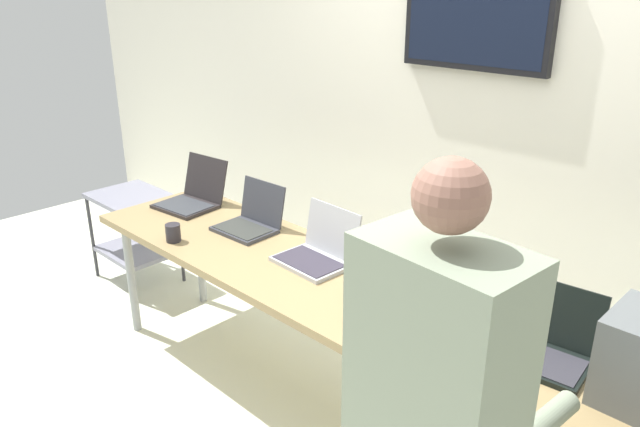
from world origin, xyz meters
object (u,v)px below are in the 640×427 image
laptop_station_3 (412,286)px  laptop_station_4 (540,340)px  workbench (340,295)px  laptop_station_2 (319,250)px  coffee_mug (173,233)px  laptop_station_0 (193,195)px  storage_cart (134,224)px  person (436,395)px  laptop_station_1 (251,219)px

laptop_station_3 → laptop_station_4: size_ratio=0.85×
workbench → laptop_station_4: 0.89m
laptop_station_2 → laptop_station_4: size_ratio=0.91×
coffee_mug → workbench: bearing=14.7°
laptop_station_0 → laptop_station_2: (1.09, -0.02, -0.00)m
coffee_mug → storage_cart: 1.25m
laptop_station_0 → laptop_station_2: size_ratio=1.05×
laptop_station_3 → coffee_mug: laptop_station_3 is taller
laptop_station_0 → coffee_mug: bearing=-45.7°
person → laptop_station_0: bearing=161.3°
laptop_station_1 → coffee_mug: 0.42m
laptop_station_1 → person: (1.70, -0.76, 0.19)m
storage_cart → laptop_station_2: bearing=-0.4°
laptop_station_3 → laptop_station_4: bearing=-0.2°
laptop_station_0 → laptop_station_4: (2.20, -0.02, -0.01)m
laptop_station_3 → workbench: bearing=-158.6°
coffee_mug → person: bearing=-11.3°
laptop_station_2 → person: bearing=-32.4°
person → coffee_mug: size_ratio=17.87×
coffee_mug → laptop_station_3: bearing=16.4°
laptop_station_1 → laptop_station_3: bearing=-1.1°
laptop_station_0 → laptop_station_4: laptop_station_0 is taller
workbench → laptop_station_0: size_ratio=8.32×
workbench → coffee_mug: bearing=-165.3°
laptop_station_1 → storage_cart: 1.35m
person → coffee_mug: bearing=168.7°
workbench → person: (0.91, -0.62, 0.30)m
laptop_station_3 → coffee_mug: (-1.25, -0.37, -0.01)m
laptop_station_0 → laptop_station_1: bearing=0.6°
laptop_station_0 → person: 2.37m
workbench → laptop_station_3: 0.34m
workbench → laptop_station_4: (0.88, 0.12, 0.11)m
workbench → person: person is taller
laptop_station_4 → coffee_mug: (-1.83, -0.37, -0.01)m
workbench → laptop_station_2: size_ratio=8.78×
laptop_station_0 → storage_cart: laptop_station_0 is taller
person → storage_cart: 3.13m
storage_cart → laptop_station_4: bearing=-0.1°
person → laptop_station_2: bearing=147.6°
laptop_station_1 → laptop_station_2: 0.55m
laptop_station_0 → storage_cart: 0.85m
laptop_station_3 → laptop_station_4: (0.58, -0.00, -0.00)m
workbench → laptop_station_3: (0.30, 0.12, 0.11)m
laptop_station_1 → coffee_mug: bearing=-113.0°
laptop_station_3 → storage_cart: laptop_station_3 is taller
laptop_station_0 → coffee_mug: 0.54m
laptop_station_1 → laptop_station_3: (1.09, -0.02, 0.00)m
laptop_station_2 → laptop_station_4: bearing=0.4°
laptop_station_2 → laptop_station_3: size_ratio=1.07×
laptop_station_2 → storage_cart: 1.88m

